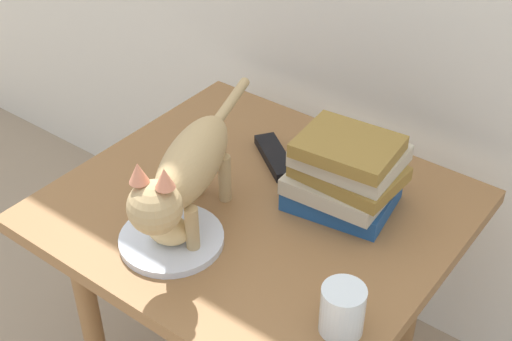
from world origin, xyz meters
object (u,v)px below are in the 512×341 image
object	(u,v)px
plate	(172,239)
candle_jar	(342,312)
bread_roll	(169,230)
book_stack	(345,174)
cat	(186,171)
tv_remote	(275,157)
side_table	(256,235)

from	to	relation	value
plate	candle_jar	world-z (taller)	candle_jar
bread_roll	book_stack	xyz separation A→B (m)	(0.18, 0.28, 0.04)
bread_roll	cat	xyz separation A→B (m)	(-0.00, 0.06, 0.09)
plate	candle_jar	xyz separation A→B (m)	(0.35, 0.01, 0.03)
bread_roll	tv_remote	world-z (taller)	bread_roll
tv_remote	bread_roll	bearing A→B (deg)	-53.52
tv_remote	candle_jar	bearing A→B (deg)	-5.90
book_stack	side_table	bearing A→B (deg)	-144.92
side_table	cat	world-z (taller)	cat
plate	candle_jar	bearing A→B (deg)	1.81
plate	tv_remote	xyz separation A→B (m)	(-0.00, 0.32, 0.00)
side_table	plate	bearing A→B (deg)	-107.34
side_table	candle_jar	xyz separation A→B (m)	(0.29, -0.17, 0.12)
bread_roll	candle_jar	size ratio (longest dim) A/B	0.94
candle_jar	cat	bearing A→B (deg)	174.27
side_table	bread_roll	bearing A→B (deg)	-104.87
plate	bread_roll	bearing A→B (deg)	-60.87
cat	book_stack	size ratio (longest dim) A/B	2.12
tv_remote	cat	bearing A→B (deg)	-53.75
bread_roll	tv_remote	size ratio (longest dim) A/B	0.53
side_table	candle_jar	distance (m)	0.35
cat	candle_jar	size ratio (longest dim) A/B	5.41
book_stack	tv_remote	size ratio (longest dim) A/B	1.44
side_table	plate	world-z (taller)	plate
tv_remote	book_stack	bearing A→B (deg)	22.37
plate	cat	bearing A→B (deg)	85.51
candle_jar	tv_remote	xyz separation A→B (m)	(-0.35, 0.31, -0.03)
cat	tv_remote	world-z (taller)	cat
bread_roll	candle_jar	distance (m)	0.34
book_stack	candle_jar	bearing A→B (deg)	-59.09
bread_roll	tv_remote	bearing A→B (deg)	91.02
cat	book_stack	world-z (taller)	cat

